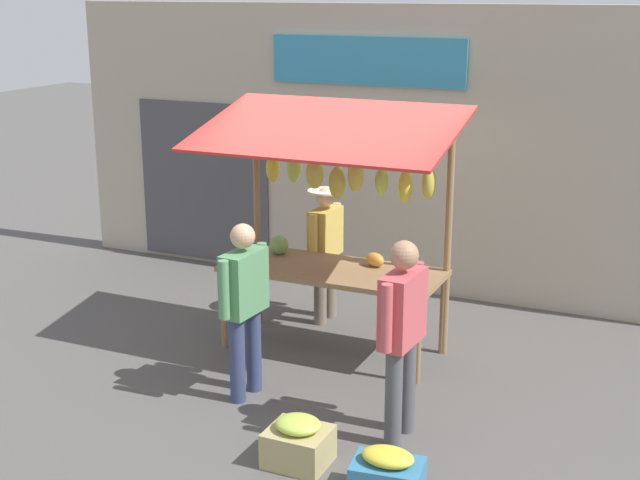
# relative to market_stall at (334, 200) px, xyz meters

# --- Properties ---
(ground_plane) EXTENTS (40.00, 40.00, 0.00)m
(ground_plane) POSITION_rel_market_stall_xyz_m (-0.01, 0.07, -1.56)
(ground_plane) COLOR #514F4C
(street_backdrop) EXTENTS (9.00, 0.30, 3.40)m
(street_backdrop) POSITION_rel_market_stall_xyz_m (0.05, -2.13, 0.14)
(street_backdrop) COLOR #B2A893
(street_backdrop) RESTS_ON ground
(market_stall) EXTENTS (2.50, 1.46, 2.50)m
(market_stall) POSITION_rel_market_stall_xyz_m (0.00, 0.00, 0.00)
(market_stall) COLOR olive
(market_stall) RESTS_ON ground
(vendor_with_sunhat) EXTENTS (0.39, 0.66, 1.51)m
(vendor_with_sunhat) POSITION_rel_market_stall_xyz_m (0.40, -0.68, -0.68)
(vendor_with_sunhat) COLOR #726656
(vendor_with_sunhat) RESTS_ON ground
(shopper_in_striped_shirt) EXTENTS (0.25, 0.71, 1.69)m
(shopper_in_striped_shirt) POSITION_rel_market_stall_xyz_m (-1.25, 1.52, -0.57)
(shopper_in_striped_shirt) COLOR #4C4C51
(shopper_in_striped_shirt) RESTS_ON ground
(shopper_in_grey_tee) EXTENTS (0.26, 0.69, 1.62)m
(shopper_in_grey_tee) POSITION_rel_market_stall_xyz_m (0.28, 1.34, -0.63)
(shopper_in_grey_tee) COLOR navy
(shopper_in_grey_tee) RESTS_ON ground
(produce_crate_near) EXTENTS (0.55, 0.42, 0.38)m
(produce_crate_near) POSITION_rel_market_stall_xyz_m (-1.46, 2.37, -1.38)
(produce_crate_near) COLOR teal
(produce_crate_near) RESTS_ON ground
(produce_crate_side) EXTENTS (0.48, 0.42, 0.40)m
(produce_crate_side) POSITION_rel_market_stall_xyz_m (-0.67, 2.23, -1.38)
(produce_crate_side) COLOR tan
(produce_crate_side) RESTS_ON ground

